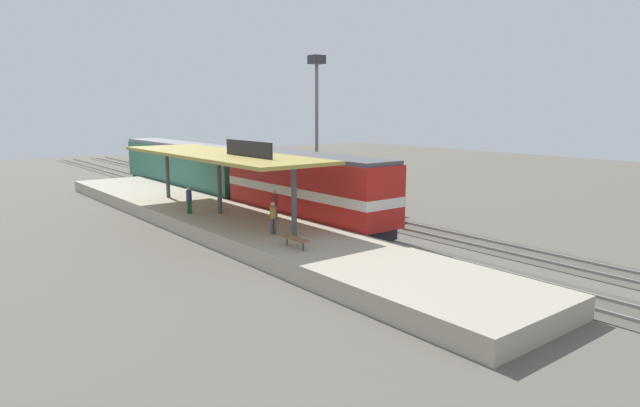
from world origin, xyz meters
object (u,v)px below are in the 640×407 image
at_px(locomotive, 306,188).
at_px(person_walking, 275,203).
at_px(freight_car, 312,181).
at_px(platform_bench, 295,239).
at_px(person_boarding, 189,199).
at_px(light_mast, 317,96).
at_px(person_waiting, 273,216).
at_px(passenger_carriage_single, 185,166).

distance_m(locomotive, person_walking, 3.04).
bearing_deg(freight_car, platform_bench, -130.41).
xyz_separation_m(platform_bench, freight_car, (10.60, 12.45, 0.63)).
bearing_deg(person_boarding, person_walking, -54.92).
xyz_separation_m(locomotive, freight_car, (4.60, 5.31, -0.44)).
bearing_deg(light_mast, person_waiting, -135.10).
distance_m(light_mast, person_boarding, 16.21).
relative_size(locomotive, person_walking, 8.44).
distance_m(platform_bench, passenger_carriage_single, 25.87).
xyz_separation_m(passenger_carriage_single, person_waiting, (-5.18, -22.06, -0.46)).
bearing_deg(platform_bench, person_waiting, 75.06).
xyz_separation_m(passenger_carriage_single, person_walking, (-2.88, -18.77, -0.46)).
bearing_deg(light_mast, person_boarding, -160.46).
distance_m(passenger_carriage_single, person_boarding, 15.39).
xyz_separation_m(freight_car, person_boarding, (-10.77, -1.39, -0.12)).
bearing_deg(person_waiting, person_walking, 55.15).
relative_size(platform_bench, locomotive, 0.12).
relative_size(light_mast, person_boarding, 6.84).
relative_size(passenger_carriage_single, person_boarding, 11.70).
bearing_deg(freight_car, person_walking, -140.94).
bearing_deg(person_waiting, passenger_carriage_single, 76.79).
bearing_deg(passenger_carriage_single, locomotive, -90.00).
relative_size(person_walking, person_boarding, 1.00).
height_order(platform_bench, light_mast, light_mast).
xyz_separation_m(locomotive, person_waiting, (-5.18, -4.06, -0.56)).
bearing_deg(light_mast, person_walking, -137.94).
distance_m(light_mast, person_walking, 15.81).
relative_size(locomotive, passenger_carriage_single, 0.72).
height_order(locomotive, person_walking, locomotive).
bearing_deg(person_walking, passenger_carriage_single, 81.26).
distance_m(freight_car, person_waiting, 13.54).
bearing_deg(locomotive, person_waiting, -141.89).
bearing_deg(person_walking, freight_car, 39.06).
height_order(person_walking, person_boarding, same).
distance_m(platform_bench, person_waiting, 3.23).
height_order(person_waiting, person_boarding, same).
relative_size(passenger_carriage_single, light_mast, 1.71).
relative_size(platform_bench, person_waiting, 0.99).
bearing_deg(person_walking, person_waiting, -124.85).
height_order(light_mast, person_boarding, light_mast).
xyz_separation_m(person_waiting, person_walking, (2.29, 3.29, 0.00)).
height_order(locomotive, person_waiting, locomotive).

